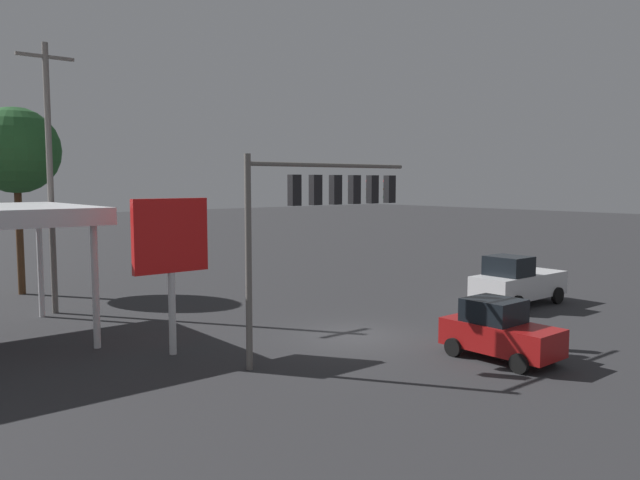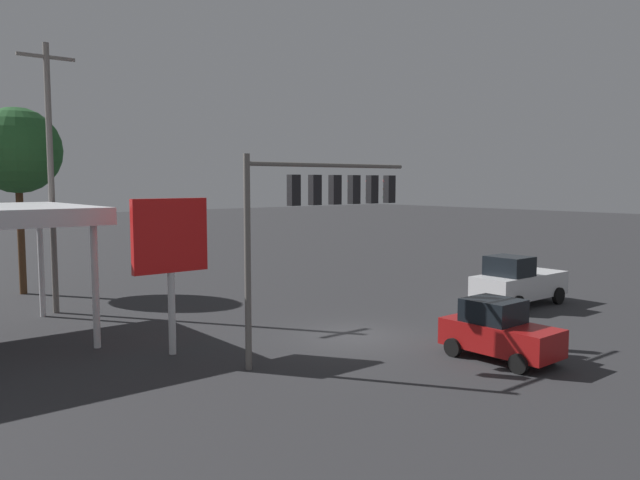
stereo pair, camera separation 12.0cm
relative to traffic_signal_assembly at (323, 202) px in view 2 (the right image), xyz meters
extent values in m
plane|color=#2D2D30|center=(-2.36, -1.04, -5.14)|extent=(200.00, 200.00, 0.00)
cylinder|color=slate|center=(3.01, 0.03, -1.81)|extent=(0.20, 0.20, 6.67)
cylinder|color=slate|center=(-0.35, 0.03, 1.22)|extent=(6.71, 0.14, 0.14)
cube|color=black|center=(1.23, 0.03, 0.40)|extent=(0.36, 0.28, 1.00)
sphere|color=#FF4141|center=(1.23, -0.15, 0.70)|extent=(0.22, 0.22, 0.22)
sphere|color=#392305|center=(1.23, -0.15, 0.40)|extent=(0.22, 0.22, 0.22)
sphere|color=black|center=(1.23, -0.15, 0.10)|extent=(0.22, 0.22, 0.22)
cube|color=black|center=(0.36, 0.03, 0.40)|extent=(0.36, 0.28, 1.00)
sphere|color=#FF4141|center=(0.36, -0.15, 0.70)|extent=(0.22, 0.22, 0.22)
sphere|color=#392305|center=(0.36, -0.15, 0.40)|extent=(0.22, 0.22, 0.22)
sphere|color=black|center=(0.36, -0.15, 0.10)|extent=(0.22, 0.22, 0.22)
cube|color=black|center=(-0.51, 0.03, 0.40)|extent=(0.36, 0.28, 1.00)
sphere|color=#FF4141|center=(-0.51, -0.15, 0.70)|extent=(0.22, 0.22, 0.22)
sphere|color=#392305|center=(-0.51, -0.15, 0.40)|extent=(0.22, 0.22, 0.22)
sphere|color=black|center=(-0.51, -0.15, 0.10)|extent=(0.22, 0.22, 0.22)
cube|color=black|center=(-1.39, 0.03, 0.40)|extent=(0.36, 0.28, 1.00)
sphere|color=#FF4141|center=(-1.39, -0.15, 0.70)|extent=(0.22, 0.22, 0.22)
sphere|color=#392305|center=(-1.39, -0.15, 0.40)|extent=(0.22, 0.22, 0.22)
sphere|color=black|center=(-1.39, -0.15, 0.10)|extent=(0.22, 0.22, 0.22)
cube|color=black|center=(-2.26, 0.03, 0.40)|extent=(0.36, 0.28, 1.00)
sphere|color=#FF4141|center=(-2.26, -0.15, 0.70)|extent=(0.22, 0.22, 0.22)
sphere|color=#392305|center=(-2.26, -0.15, 0.40)|extent=(0.22, 0.22, 0.22)
sphere|color=black|center=(-2.26, -0.15, 0.10)|extent=(0.22, 0.22, 0.22)
cube|color=black|center=(-3.13, 0.03, 0.40)|extent=(0.36, 0.28, 1.00)
sphere|color=#FF4141|center=(-3.13, -0.15, 0.70)|extent=(0.22, 0.22, 0.22)
sphere|color=#392305|center=(-3.13, -0.15, 0.40)|extent=(0.22, 0.22, 0.22)
sphere|color=black|center=(-3.13, -0.15, 0.10)|extent=(0.22, 0.22, 0.22)
cylinder|color=slate|center=(5.08, -12.52, 0.73)|extent=(0.26, 0.26, 11.76)
cube|color=slate|center=(5.08, -12.52, 6.01)|extent=(2.40, 0.14, 0.14)
cylinder|color=silver|center=(5.75, -12.09, -2.97)|extent=(0.24, 0.24, 4.34)
cylinder|color=silver|center=(5.75, -5.51, -2.97)|extent=(0.24, 0.24, 4.34)
cylinder|color=silver|center=(4.06, -3.08, -2.51)|extent=(0.24, 0.24, 5.27)
cube|color=red|center=(4.06, -3.08, -1.11)|extent=(2.64, 0.24, 2.47)
cube|color=black|center=(4.06, -3.21, -1.11)|extent=(1.85, 0.04, 0.87)
cube|color=maroon|center=(-3.96, 4.35, -4.38)|extent=(1.77, 3.83, 0.90)
cube|color=black|center=(-3.96, 4.05, -3.55)|extent=(1.59, 1.73, 0.76)
cylinder|color=black|center=(-4.85, 5.57, -4.83)|extent=(0.23, 0.62, 0.62)
cylinder|color=black|center=(-3.11, 5.60, -4.83)|extent=(0.23, 0.62, 0.62)
cylinder|color=black|center=(-4.81, 3.10, -4.83)|extent=(0.23, 0.62, 0.62)
cylinder|color=black|center=(-3.07, 3.13, -4.83)|extent=(0.23, 0.62, 0.62)
cube|color=silver|center=(-12.42, -0.43, -4.19)|extent=(5.20, 2.00, 1.10)
cube|color=black|center=(-11.52, -0.43, -3.19)|extent=(1.60, 1.84, 0.90)
cylinder|color=black|center=(-10.73, 0.58, -4.74)|extent=(0.80, 0.22, 0.80)
cylinder|color=black|center=(-10.73, -1.46, -4.74)|extent=(0.80, 0.22, 0.80)
cylinder|color=black|center=(-14.11, 0.59, -4.74)|extent=(0.80, 0.22, 0.80)
cylinder|color=black|center=(-14.11, -1.45, -4.74)|extent=(0.80, 0.22, 0.80)
cylinder|color=#4C331E|center=(4.95, -18.51, -2.20)|extent=(0.36, 0.36, 5.88)
sphere|color=#235628|center=(4.95, -18.51, 2.27)|extent=(4.38, 4.38, 4.38)
camera|label=1|loc=(13.36, 16.02, 0.68)|focal=35.00mm
camera|label=2|loc=(13.27, 16.09, 0.68)|focal=35.00mm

